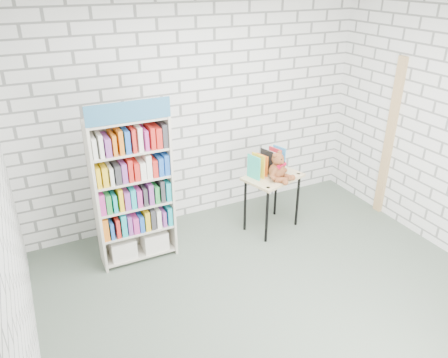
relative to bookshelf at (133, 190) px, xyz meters
name	(u,v)px	position (x,y,z in m)	size (l,w,h in m)	color
ground	(278,299)	(1.06, -1.36, -0.86)	(4.50, 4.50, 0.00)	#4D5B4D
room_shell	(290,134)	(1.06, -1.36, 0.92)	(4.52, 4.02, 2.81)	silver
bookshelf	(133,190)	(0.00, 0.00, 0.00)	(0.84, 0.33, 1.89)	beige
display_table	(273,183)	(1.71, -0.14, -0.23)	(0.79, 0.65, 0.74)	tan
table_books	(267,163)	(1.68, -0.03, 0.02)	(0.52, 0.34, 0.28)	#2BBDA0
teddy_bear	(279,169)	(1.71, -0.25, 0.01)	(0.33, 0.32, 0.35)	brown
door_trim	(389,139)	(3.28, -0.41, 0.19)	(0.05, 0.12, 2.10)	tan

